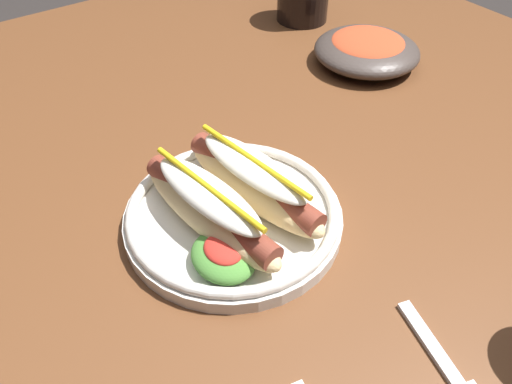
{
  "coord_description": "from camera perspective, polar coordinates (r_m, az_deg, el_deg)",
  "views": [
    {
      "loc": [
        0.35,
        -0.39,
        1.14
      ],
      "look_at": [
        0.03,
        -0.15,
        0.77
      ],
      "focal_mm": 35.66,
      "sensor_mm": 36.0,
      "label": 1
    }
  ],
  "objects": [
    {
      "name": "dining_table",
      "position": [
        0.71,
        8.72,
        -1.0
      ],
      "size": [
        1.28,
        1.04,
        0.74
      ],
      "color": "brown",
      "rests_on": "ground_plane"
    },
    {
      "name": "hot_dog_plate",
      "position": [
        0.53,
        -2.66,
        -1.73
      ],
      "size": [
        0.23,
        0.23,
        0.08
      ],
      "color": "silver",
      "rests_on": "dining_table"
    },
    {
      "name": "side_bowl",
      "position": [
        0.84,
        12.34,
        15.38
      ],
      "size": [
        0.16,
        0.16,
        0.05
      ],
      "color": "#423833",
      "rests_on": "dining_table"
    },
    {
      "name": "fork",
      "position": [
        0.48,
        20.82,
        -18.23
      ],
      "size": [
        0.12,
        0.05,
        0.0
      ],
      "rotation": [
        0.0,
        0.0,
        -0.28
      ],
      "color": "silver",
      "rests_on": "dining_table"
    }
  ]
}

